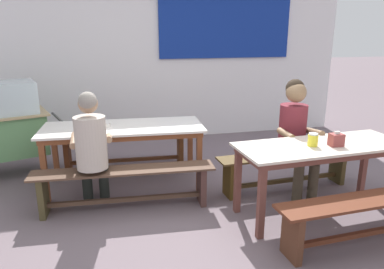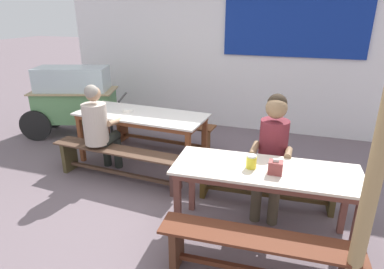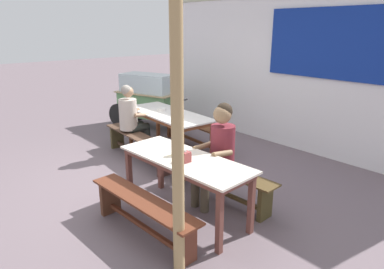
{
  "view_description": "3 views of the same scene",
  "coord_description": "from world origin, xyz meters",
  "px_view_note": "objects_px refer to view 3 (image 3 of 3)",
  "views": [
    {
      "loc": [
        -1.0,
        -3.23,
        1.81
      ],
      "look_at": [
        -0.17,
        0.18,
        0.8
      ],
      "focal_mm": 33.79,
      "sensor_mm": 36.0,
      "label": 1
    },
    {
      "loc": [
        1.26,
        -3.04,
        2.12
      ],
      "look_at": [
        0.09,
        0.46,
        0.7
      ],
      "focal_mm": 30.72,
      "sensor_mm": 36.0,
      "label": 2
    },
    {
      "loc": [
        3.89,
        -2.61,
        2.18
      ],
      "look_at": [
        0.37,
        0.45,
        0.72
      ],
      "focal_mm": 32.14,
      "sensor_mm": 36.0,
      "label": 3
    }
  ],
  "objects_px": {
    "food_cart": "(147,97)",
    "person_left_back_turned": "(132,116)",
    "soup_bowl": "(162,109)",
    "condiment_jar": "(176,150)",
    "bench_near_front": "(143,211)",
    "dining_table_near": "(185,164)",
    "bench_far_front": "(138,144)",
    "dining_table_far": "(168,117)",
    "bench_near_back": "(219,178)",
    "bench_far_back": "(195,131)",
    "tissue_box": "(185,156)",
    "wooden_support_post": "(178,144)",
    "person_right_near_table": "(218,148)"
  },
  "relations": [
    {
      "from": "food_cart",
      "to": "person_left_back_turned",
      "type": "xyz_separation_m",
      "value": [
        1.31,
        -1.2,
        0.01
      ]
    },
    {
      "from": "person_left_back_turned",
      "to": "soup_bowl",
      "type": "distance_m",
      "value": 0.57
    },
    {
      "from": "condiment_jar",
      "to": "bench_near_front",
      "type": "bearing_deg",
      "value": -74.34
    },
    {
      "from": "dining_table_near",
      "to": "bench_far_front",
      "type": "distance_m",
      "value": 2.02
    },
    {
      "from": "dining_table_far",
      "to": "bench_near_front",
      "type": "height_order",
      "value": "dining_table_far"
    },
    {
      "from": "dining_table_far",
      "to": "bench_near_back",
      "type": "height_order",
      "value": "dining_table_far"
    },
    {
      "from": "person_left_back_turned",
      "to": "dining_table_far",
      "type": "bearing_deg",
      "value": 56.84
    },
    {
      "from": "dining_table_near",
      "to": "bench_near_back",
      "type": "relative_size",
      "value": 1.03
    },
    {
      "from": "dining_table_near",
      "to": "bench_near_back",
      "type": "distance_m",
      "value": 0.72
    },
    {
      "from": "dining_table_near",
      "to": "bench_far_back",
      "type": "relative_size",
      "value": 0.99
    },
    {
      "from": "tissue_box",
      "to": "wooden_support_post",
      "type": "relative_size",
      "value": 0.06
    },
    {
      "from": "dining_table_far",
      "to": "person_left_back_turned",
      "type": "distance_m",
      "value": 0.63
    },
    {
      "from": "dining_table_near",
      "to": "tissue_box",
      "type": "height_order",
      "value": "tissue_box"
    },
    {
      "from": "food_cart",
      "to": "condiment_jar",
      "type": "bearing_deg",
      "value": -28.87
    },
    {
      "from": "bench_far_front",
      "to": "person_right_near_table",
      "type": "bearing_deg",
      "value": -0.33
    },
    {
      "from": "person_right_near_table",
      "to": "wooden_support_post",
      "type": "xyz_separation_m",
      "value": [
        0.72,
        -1.22,
        0.51
      ]
    },
    {
      "from": "bench_far_front",
      "to": "tissue_box",
      "type": "bearing_deg",
      "value": -17.5
    },
    {
      "from": "bench_near_back",
      "to": "soup_bowl",
      "type": "bearing_deg",
      "value": 164.19
    },
    {
      "from": "tissue_box",
      "to": "soup_bowl",
      "type": "distance_m",
      "value": 2.52
    },
    {
      "from": "bench_far_back",
      "to": "bench_near_front",
      "type": "distance_m",
      "value": 3.04
    },
    {
      "from": "person_left_back_turned",
      "to": "tissue_box",
      "type": "relative_size",
      "value": 8.73
    },
    {
      "from": "person_left_back_turned",
      "to": "soup_bowl",
      "type": "bearing_deg",
      "value": 77.16
    },
    {
      "from": "bench_near_front",
      "to": "person_left_back_turned",
      "type": "distance_m",
      "value": 2.6
    },
    {
      "from": "bench_far_back",
      "to": "bench_near_back",
      "type": "distance_m",
      "value": 2.14
    },
    {
      "from": "dining_table_far",
      "to": "soup_bowl",
      "type": "height_order",
      "value": "soup_bowl"
    },
    {
      "from": "soup_bowl",
      "to": "wooden_support_post",
      "type": "relative_size",
      "value": 0.06
    },
    {
      "from": "dining_table_far",
      "to": "person_right_near_table",
      "type": "distance_m",
      "value": 1.98
    },
    {
      "from": "bench_far_front",
      "to": "person_right_near_table",
      "type": "distance_m",
      "value": 1.97
    },
    {
      "from": "food_cart",
      "to": "condiment_jar",
      "type": "xyz_separation_m",
      "value": [
        3.39,
        -1.87,
        0.11
      ]
    },
    {
      "from": "condiment_jar",
      "to": "bench_near_back",
      "type": "bearing_deg",
      "value": 81.31
    },
    {
      "from": "bench_near_front",
      "to": "tissue_box",
      "type": "relative_size",
      "value": 11.11
    },
    {
      "from": "dining_table_near",
      "to": "dining_table_far",
      "type": "bearing_deg",
      "value": 147.95
    },
    {
      "from": "bench_far_front",
      "to": "tissue_box",
      "type": "distance_m",
      "value": 2.15
    },
    {
      "from": "bench_far_front",
      "to": "condiment_jar",
      "type": "xyz_separation_m",
      "value": [
        1.77,
        -0.58,
        0.51
      ]
    },
    {
      "from": "person_right_near_table",
      "to": "person_left_back_turned",
      "type": "distance_m",
      "value": 2.22
    },
    {
      "from": "dining_table_far",
      "to": "soup_bowl",
      "type": "bearing_deg",
      "value": 172.81
    },
    {
      "from": "bench_far_back",
      "to": "person_left_back_turned",
      "type": "height_order",
      "value": "person_left_back_turned"
    },
    {
      "from": "wooden_support_post",
      "to": "person_right_near_table",
      "type": "bearing_deg",
      "value": 120.51
    },
    {
      "from": "person_right_near_table",
      "to": "wooden_support_post",
      "type": "distance_m",
      "value": 1.51
    },
    {
      "from": "person_right_near_table",
      "to": "wooden_support_post",
      "type": "bearing_deg",
      "value": -59.49
    },
    {
      "from": "bench_far_front",
      "to": "condiment_jar",
      "type": "height_order",
      "value": "condiment_jar"
    },
    {
      "from": "bench_near_front",
      "to": "condiment_jar",
      "type": "xyz_separation_m",
      "value": [
        -0.16,
        0.59,
        0.51
      ]
    },
    {
      "from": "bench_near_back",
      "to": "soup_bowl",
      "type": "xyz_separation_m",
      "value": [
        -2.05,
        0.58,
        0.48
      ]
    },
    {
      "from": "bench_far_back",
      "to": "bench_far_front",
      "type": "relative_size",
      "value": 0.94
    },
    {
      "from": "dining_table_near",
      "to": "bench_far_back",
      "type": "height_order",
      "value": "dining_table_near"
    },
    {
      "from": "dining_table_far",
      "to": "person_right_near_table",
      "type": "xyz_separation_m",
      "value": [
        1.87,
        -0.63,
        0.07
      ]
    },
    {
      "from": "dining_table_far",
      "to": "bench_near_front",
      "type": "xyz_separation_m",
      "value": [
        1.9,
        -1.78,
        -0.38
      ]
    },
    {
      "from": "bench_near_front",
      "to": "wooden_support_post",
      "type": "distance_m",
      "value": 1.19
    },
    {
      "from": "person_left_back_turned",
      "to": "wooden_support_post",
      "type": "distance_m",
      "value": 3.27
    },
    {
      "from": "dining_table_near",
      "to": "bench_near_front",
      "type": "bearing_deg",
      "value": -86.9
    }
  ]
}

